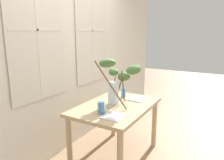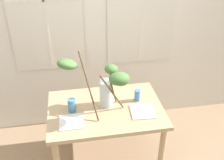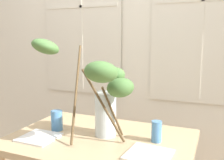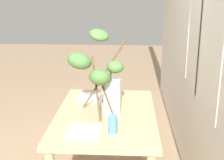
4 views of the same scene
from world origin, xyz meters
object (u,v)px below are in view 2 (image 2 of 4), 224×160
(drinking_glass_blue_right, at_px, (137,95))
(plate_square_left, at_px, (71,122))
(drinking_glass_blue_left, at_px, (72,106))
(plate_square_right, at_px, (143,112))
(dining_table, at_px, (106,116))
(vase_with_branches, at_px, (106,83))

(drinking_glass_blue_right, height_order, plate_square_left, drinking_glass_blue_right)
(drinking_glass_blue_left, height_order, plate_square_right, drinking_glass_blue_left)
(drinking_glass_blue_left, height_order, plate_square_left, drinking_glass_blue_left)
(drinking_glass_blue_left, xyz_separation_m, plate_square_left, (-0.02, -0.17, -0.06))
(dining_table, xyz_separation_m, vase_with_branches, (0.01, -0.03, 0.43))
(drinking_glass_blue_left, distance_m, plate_square_right, 0.70)
(drinking_glass_blue_right, distance_m, plate_square_right, 0.21)
(vase_with_branches, relative_size, plate_square_right, 3.12)
(drinking_glass_blue_right, bearing_deg, plate_square_right, -88.39)
(vase_with_branches, bearing_deg, drinking_glass_blue_right, 17.17)
(dining_table, bearing_deg, vase_with_branches, -79.99)
(plate_square_right, bearing_deg, dining_table, 160.27)
(dining_table, relative_size, drinking_glass_blue_right, 8.88)
(vase_with_branches, relative_size, drinking_glass_blue_left, 5.32)
(plate_square_left, relative_size, plate_square_right, 0.95)
(dining_table, relative_size, drinking_glass_blue_left, 8.47)
(vase_with_branches, xyz_separation_m, drinking_glass_blue_right, (0.34, 0.11, -0.26))
(plate_square_right, bearing_deg, plate_square_left, -176.92)
(drinking_glass_blue_left, height_order, drinking_glass_blue_right, drinking_glass_blue_left)
(dining_table, bearing_deg, plate_square_left, -154.99)
(drinking_glass_blue_right, xyz_separation_m, plate_square_right, (0.01, -0.20, -0.06))
(drinking_glass_blue_left, relative_size, drinking_glass_blue_right, 1.05)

